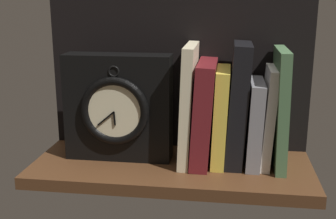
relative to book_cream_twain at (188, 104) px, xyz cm
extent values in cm
cube|color=#4C2D19|center=(-3.23, -2.80, -13.79)|extent=(59.40, 24.48, 2.50)
cube|color=black|center=(-3.23, 8.85, 7.51)|extent=(59.40, 1.20, 40.11)
cube|color=beige|center=(0.00, 0.00, 0.00)|extent=(3.09, 15.72, 25.15)
cube|color=maroon|center=(3.31, 0.00, -1.77)|extent=(4.87, 16.49, 21.72)
cube|color=gold|center=(6.87, 0.00, -2.41)|extent=(3.40, 13.60, 20.35)
cube|color=black|center=(10.39, 0.00, 0.22)|extent=(4.88, 12.84, 25.66)
cube|color=gray|center=(13.95, 0.00, -3.63)|extent=(3.37, 13.70, 17.90)
cube|color=silver|center=(16.65, 0.00, -2.19)|extent=(2.97, 12.35, 20.78)
cube|color=#476B44|center=(19.00, 0.00, -0.28)|extent=(2.59, 15.29, 24.56)
cube|color=black|center=(-15.09, -0.71, -1.08)|extent=(22.93, 6.36, 22.93)
torus|color=black|center=(-15.09, -4.29, -1.07)|extent=(14.66, 1.80, 14.66)
cylinder|color=beige|center=(-15.09, -4.29, -1.07)|extent=(11.83, 0.60, 11.83)
cube|color=black|center=(-15.00, -4.79, -2.52)|extent=(0.47, 0.30, 2.91)
cube|color=black|center=(-16.85, -4.79, -2.57)|extent=(3.73, 0.30, 3.21)
torus|color=black|center=(-15.09, -3.89, 7.26)|extent=(2.44, 0.44, 2.44)
camera|label=1|loc=(8.33, -89.60, 22.64)|focal=46.63mm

